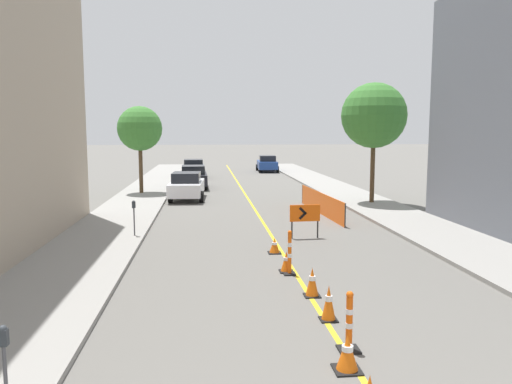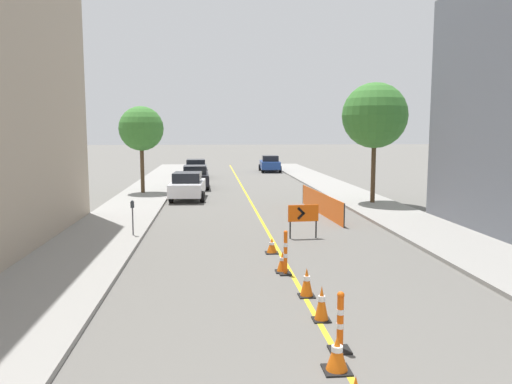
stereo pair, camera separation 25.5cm
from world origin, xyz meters
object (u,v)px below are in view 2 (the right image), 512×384
object	(u,v)px
parked_car_curb_near	(188,186)
traffic_cone_third	(322,303)
parking_meter_far_curb	(132,210)
traffic_cone_fourth	(307,282)
parked_car_curb_mid	(195,177)
street_tree_left_near	(141,129)
traffic_cone_fifth	(283,262)
street_tree_right_near	(375,116)
parked_car_curb_far	(196,169)
delineator_post_front	(340,326)
traffic_cone_second	(337,354)
arrow_barricade_primary	(303,215)
traffic_cone_farthest	(272,246)
delineator_post_rear	(286,255)
parked_car_opposite_side	(270,163)

from	to	relation	value
parked_car_curb_near	traffic_cone_third	bearing A→B (deg)	-76.30
traffic_cone_third	parked_car_curb_near	xyz separation A→B (m)	(-3.62, 19.01, 0.43)
parking_meter_far_curb	traffic_cone_fourth	bearing A→B (deg)	-53.72
parked_car_curb_mid	street_tree_left_near	distance (m)	5.58
traffic_cone_fifth	street_tree_right_near	distance (m)	14.79
parked_car_curb_far	parking_meter_far_curb	size ratio (longest dim) A/B	3.35
parked_car_curb_near	parked_car_curb_far	distance (m)	13.58
delineator_post_front	parked_car_curb_mid	bearing A→B (deg)	97.33
parking_meter_far_curb	parked_car_curb_far	bearing A→B (deg)	86.21
traffic_cone_fifth	street_tree_left_near	bearing A→B (deg)	109.15
parked_car_curb_mid	traffic_cone_second	bearing A→B (deg)	-85.05
traffic_cone_third	delineator_post_front	bearing A→B (deg)	-89.64
arrow_barricade_primary	street_tree_right_near	world-z (taller)	street_tree_right_near
traffic_cone_third	traffic_cone_farthest	xyz separation A→B (m)	(-0.33, 5.84, -0.12)
delineator_post_rear	street_tree_right_near	bearing A→B (deg)	62.41
traffic_cone_third	street_tree_right_near	distance (m)	17.84
traffic_cone_farthest	parked_car_curb_far	xyz separation A→B (m)	(-3.21, 26.75, 0.55)
parked_car_curb_mid	street_tree_right_near	xyz separation A→B (m)	(9.75, -8.74, 3.94)
traffic_cone_farthest	parked_car_curb_mid	xyz separation A→B (m)	(-3.04, 18.98, 0.55)
traffic_cone_farthest	parked_car_opposite_side	size ratio (longest dim) A/B	0.11
parked_car_curb_mid	traffic_cone_fourth	bearing A→B (deg)	-83.48
delineator_post_rear	arrow_barricade_primary	distance (m)	4.79
traffic_cone_third	street_tree_left_near	bearing A→B (deg)	106.81
delineator_post_front	parked_car_curb_far	bearing A→B (deg)	95.95
traffic_cone_second	street_tree_right_near	bearing A→B (deg)	70.11
parked_car_opposite_side	traffic_cone_farthest	bearing A→B (deg)	-93.71
parked_car_curb_near	parked_car_curb_far	size ratio (longest dim) A/B	1.01
parked_car_opposite_side	street_tree_left_near	size ratio (longest dim) A/B	0.82
traffic_cone_fourth	traffic_cone_farthest	world-z (taller)	traffic_cone_fourth
traffic_cone_second	parking_meter_far_curb	bearing A→B (deg)	114.62
delineator_post_front	parked_car_opposite_side	size ratio (longest dim) A/B	0.25
traffic_cone_fourth	delineator_post_rear	xyz separation A→B (m)	(-0.23, 1.86, 0.19)
street_tree_left_near	traffic_cone_second	bearing A→B (deg)	-75.19
parked_car_curb_mid	parked_car_curb_far	distance (m)	7.77
delineator_post_front	parked_car_curb_far	world-z (taller)	parked_car_curb_far
parking_meter_far_curb	parked_car_opposite_side	bearing A→B (deg)	74.06
traffic_cone_fifth	delineator_post_front	distance (m)	5.12
parked_car_curb_near	delineator_post_rear	bearing A→B (deg)	-74.90
traffic_cone_fourth	parking_meter_far_curb	xyz separation A→B (m)	(-5.12, 6.97, 0.70)
parked_car_curb_mid	traffic_cone_fifth	bearing A→B (deg)	-83.40
parked_car_curb_near	parked_car_curb_far	world-z (taller)	same
traffic_cone_second	street_tree_left_near	distance (m)	24.87
traffic_cone_farthest	parked_car_curb_mid	size ratio (longest dim) A/B	0.11
traffic_cone_third	arrow_barricade_primary	size ratio (longest dim) A/B	0.60
street_tree_right_near	parked_car_curb_near	bearing A→B (deg)	163.64
traffic_cone_farthest	parked_car_curb_mid	distance (m)	19.23
traffic_cone_farthest	delineator_post_rear	size ratio (longest dim) A/B	0.40
traffic_cone_fourth	parked_car_curb_far	distance (m)	31.26
parking_meter_far_curb	parked_car_curb_near	bearing A→B (deg)	81.78
traffic_cone_farthest	parked_car_curb_near	distance (m)	13.59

